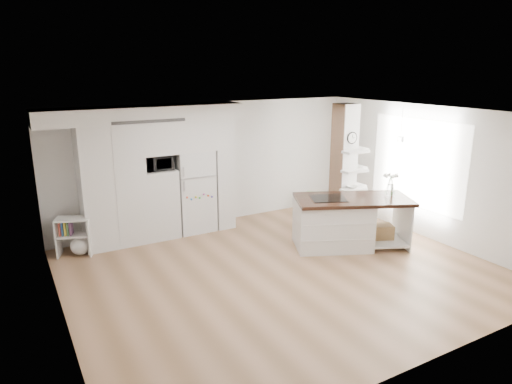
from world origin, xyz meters
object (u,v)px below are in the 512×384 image
refrigerator (194,191)px  floor_plant_a (347,228)px  bookshelf (76,239)px  kitchen_island (339,222)px

refrigerator → floor_plant_a: size_ratio=3.28×
refrigerator → bookshelf: 2.52m
bookshelf → floor_plant_a: bearing=-0.3°
kitchen_island → refrigerator: bearing=157.2°
refrigerator → kitchen_island: 3.12m
kitchen_island → floor_plant_a: 0.44m
refrigerator → kitchen_island: size_ratio=0.72×
bookshelf → kitchen_island: bearing=-3.2°
refrigerator → floor_plant_a: refrigerator is taller
floor_plant_a → refrigerator: bearing=138.9°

